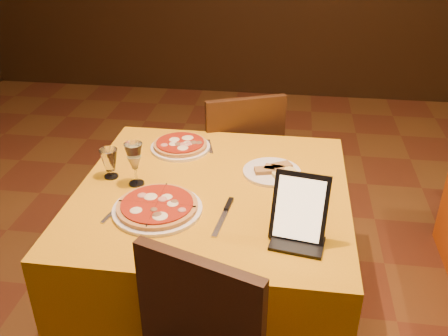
# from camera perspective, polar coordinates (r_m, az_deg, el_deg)

# --- Properties ---
(main_table) EXTENTS (1.10, 1.10, 0.75)m
(main_table) POSITION_cam_1_polar(r_m,az_deg,el_deg) (2.26, -1.20, -10.50)
(main_table) COLOR orange
(main_table) RESTS_ON floor
(chair_main_far) EXTENTS (0.52, 0.52, 0.91)m
(chair_main_far) POSITION_cam_1_polar(r_m,az_deg,el_deg) (2.88, 1.29, 0.78)
(chair_main_far) COLOR black
(chair_main_far) RESTS_ON floor
(pizza_near) EXTENTS (0.34, 0.34, 0.03)m
(pizza_near) POSITION_cam_1_polar(r_m,az_deg,el_deg) (1.91, -7.62, -4.50)
(pizza_near) COLOR white
(pizza_near) RESTS_ON main_table
(pizza_far) EXTENTS (0.28, 0.28, 0.03)m
(pizza_far) POSITION_cam_1_polar(r_m,az_deg,el_deg) (2.37, -5.01, 2.53)
(pizza_far) COLOR white
(pizza_far) RESTS_ON main_table
(cutlet_dish) EXTENTS (0.25, 0.25, 0.03)m
(cutlet_dish) POSITION_cam_1_polar(r_m,az_deg,el_deg) (2.16, 5.49, -0.31)
(cutlet_dish) COLOR white
(cutlet_dish) RESTS_ON main_table
(wine_glass) EXTENTS (0.10, 0.10, 0.19)m
(wine_glass) POSITION_cam_1_polar(r_m,az_deg,el_deg) (2.06, -10.16, 0.46)
(wine_glass) COLOR #C9C972
(wine_glass) RESTS_ON main_table
(water_glass) EXTENTS (0.09, 0.09, 0.13)m
(water_glass) POSITION_cam_1_polar(r_m,az_deg,el_deg) (2.15, -12.92, 0.50)
(water_glass) COLOR white
(water_glass) RESTS_ON main_table
(tablet) EXTENTS (0.20, 0.13, 0.23)m
(tablet) POSITION_cam_1_polar(r_m,az_deg,el_deg) (1.72, 8.64, -4.52)
(tablet) COLOR black
(tablet) RESTS_ON main_table
(knife) EXTENTS (0.05, 0.25, 0.01)m
(knife) POSITION_cam_1_polar(r_m,az_deg,el_deg) (1.86, -0.11, -5.67)
(knife) COLOR silver
(knife) RESTS_ON main_table
(fork_near) EXTENTS (0.05, 0.14, 0.01)m
(fork_near) POSITION_cam_1_polar(r_m,az_deg,el_deg) (1.93, -12.65, -5.03)
(fork_near) COLOR silver
(fork_near) RESTS_ON main_table
(fork_far) EXTENTS (0.06, 0.15, 0.01)m
(fork_far) POSITION_cam_1_polar(r_m,az_deg,el_deg) (2.38, -1.63, 2.46)
(fork_far) COLOR #A9AAB0
(fork_far) RESTS_ON main_table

